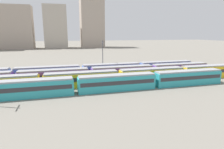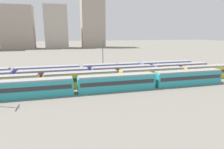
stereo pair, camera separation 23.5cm
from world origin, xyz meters
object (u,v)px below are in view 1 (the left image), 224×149
Objects in this scene: catenary_pole_1 at (103,56)px; train_track_1 at (119,77)px; train_track_0 at (76,85)px; train_track_3 at (81,71)px; train_track_2 at (90,74)px.

train_track_1 is at bearing -84.51° from catenary_pole_1.
train_track_1 is (11.38, 5.20, 0.00)m from train_track_0.
catenary_pole_1 is at bearing 21.25° from train_track_3.
catenary_pole_1 reaches higher than train_track_2.
catenary_pole_1 is (10.11, 18.44, 4.03)m from train_track_0.
train_track_3 is (-8.57, 10.40, 0.00)m from train_track_1.
train_track_2 is 6.95× the size of catenary_pole_1.
catenary_pole_1 is at bearing 61.26° from train_track_0.
train_track_3 is at bearing -158.75° from catenary_pole_1.
train_track_0 is at bearing -155.45° from train_track_1.
train_track_1 is at bearing -50.52° from train_track_3.
train_track_0 is at bearing -100.23° from train_track_3.
train_track_0 is 1.00× the size of train_track_1.
train_track_3 is at bearing 79.77° from train_track_0.
train_track_2 is 1.00× the size of train_track_3.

